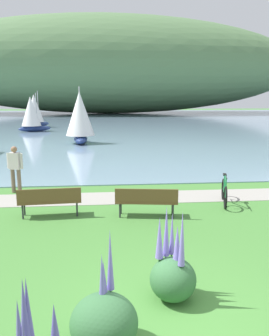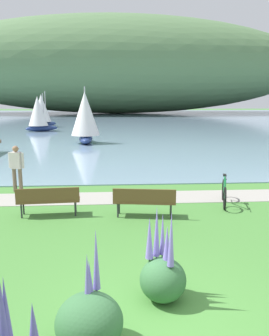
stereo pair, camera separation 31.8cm
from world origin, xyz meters
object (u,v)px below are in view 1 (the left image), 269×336
Objects in this scene: park_bench_near_camera at (146,200)px; sailboat_toward_hillside at (80,117)px; bicycle_leaning_near_bench at (224,192)px; park_bench_further_along at (50,199)px; person_at_shoreline at (15,166)px; sailboat_nearest_to_shore at (35,110)px; sailboat_mid_bay at (31,113)px.

park_bench_near_camera is 0.44× the size of sailboat_toward_hillside.
park_bench_further_along is at bearing -172.03° from bicycle_leaning_near_bench.
park_bench_near_camera is 5.36m from person_at_shoreline.
sailboat_mid_bay is at bearing -82.79° from sailboat_nearest_to_shore.
sailboat_nearest_to_shore is at bearing 99.25° from person_at_shoreline.
sailboat_nearest_to_shore is at bearing 106.02° from park_bench_near_camera.
sailboat_mid_bay is (0.66, -5.22, -0.13)m from sailboat_nearest_to_shore.
park_bench_near_camera is at bearing -79.92° from sailboat_toward_hillside.
sailboat_toward_hillside is (1.48, 13.38, 1.02)m from person_at_shoreline.
person_at_shoreline is 23.49m from sailboat_mid_bay.
person_at_shoreline is 13.50m from sailboat_toward_hillside.
park_bench_near_camera is 1.01× the size of park_bench_further_along.
bicycle_leaning_near_bench is at bearing 7.97° from park_bench_further_along.
park_bench_near_camera is 0.45× the size of sailboat_nearest_to_shore.
person_at_shoreline reaches higher than bicycle_leaning_near_bench.
bicycle_leaning_near_bench is 32.57m from sailboat_nearest_to_shore.
sailboat_toward_hillside is at bearing 90.47° from park_bench_further_along.
sailboat_toward_hillside reaches higher than bicycle_leaning_near_bench.
sailboat_mid_bay reaches higher than park_bench_further_along.
sailboat_nearest_to_shore reaches higher than person_at_shoreline.
bicycle_leaning_near_bench is 0.42× the size of sailboat_nearest_to_shore.
sailboat_toward_hillside is (6.10, -14.98, 0.04)m from sailboat_nearest_to_shore.
sailboat_toward_hillside reaches higher than sailboat_nearest_to_shore.
sailboat_mid_bay is at bearing 107.70° from park_bench_near_camera.
sailboat_nearest_to_shore reaches higher than park_bench_further_along.
sailboat_nearest_to_shore reaches higher than sailboat_mid_bay.
sailboat_mid_bay is at bearing 119.11° from sailboat_toward_hillside.
sailboat_toward_hillside reaches higher than person_at_shoreline.
bicycle_leaning_near_bench is 16.44m from sailboat_toward_hillside.
bicycle_leaning_near_bench is (2.68, 1.04, -0.12)m from park_bench_near_camera.
sailboat_nearest_to_shore reaches higher than park_bench_near_camera.
park_bench_further_along is 26.53m from sailboat_mid_bay.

